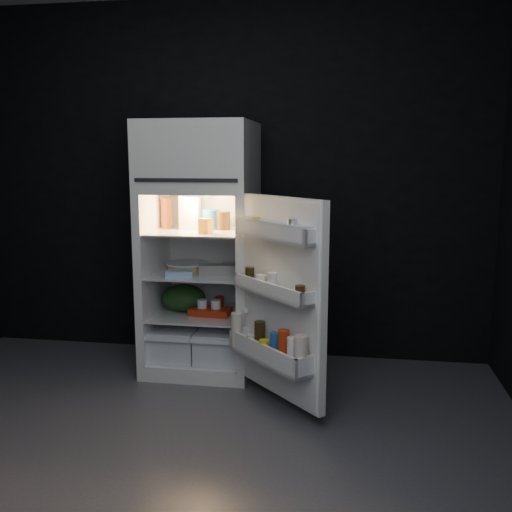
% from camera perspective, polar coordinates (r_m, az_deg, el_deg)
% --- Properties ---
extents(floor, '(4.00, 3.40, 0.00)m').
position_cam_1_polar(floor, '(3.17, -9.63, -19.25)').
color(floor, '#515156').
rests_on(floor, ground).
extents(wall_back, '(4.00, 0.00, 2.70)m').
position_cam_1_polar(wall_back, '(4.42, -2.95, 7.42)').
color(wall_back, black).
rests_on(wall_back, ground).
extents(refrigerator, '(0.76, 0.71, 1.78)m').
position_cam_1_polar(refrigerator, '(4.11, -5.47, 1.69)').
color(refrigerator, white).
rests_on(refrigerator, ground).
extents(fridge_door, '(0.64, 0.65, 1.22)m').
position_cam_1_polar(fridge_door, '(3.41, 2.28, -4.55)').
color(fridge_door, white).
rests_on(fridge_door, ground).
extents(milk_jug, '(0.15, 0.15, 0.24)m').
position_cam_1_polar(milk_jug, '(4.13, -6.62, 4.36)').
color(milk_jug, white).
rests_on(milk_jug, refrigerator).
extents(mayo_jar, '(0.14, 0.14, 0.14)m').
position_cam_1_polar(mayo_jar, '(4.10, -4.52, 3.66)').
color(mayo_jar, '#1C5298').
rests_on(mayo_jar, refrigerator).
extents(jam_jar, '(0.12, 0.12, 0.13)m').
position_cam_1_polar(jam_jar, '(4.06, -3.29, 3.54)').
color(jam_jar, black).
rests_on(jam_jar, refrigerator).
extents(amber_bottle, '(0.09, 0.09, 0.22)m').
position_cam_1_polar(amber_bottle, '(4.22, -8.95, 4.29)').
color(amber_bottle, '#B8521D').
rests_on(amber_bottle, refrigerator).
extents(small_carton, '(0.10, 0.09, 0.10)m').
position_cam_1_polar(small_carton, '(3.89, -5.06, 3.03)').
color(small_carton, orange).
rests_on(small_carton, refrigerator).
extents(egg_carton, '(0.28, 0.15, 0.07)m').
position_cam_1_polar(egg_carton, '(3.99, -3.77, -1.37)').
color(egg_carton, gray).
rests_on(egg_carton, refrigerator).
extents(pie, '(0.30, 0.30, 0.04)m').
position_cam_1_polar(pie, '(4.20, -6.90, -1.05)').
color(pie, tan).
rests_on(pie, refrigerator).
extents(flat_package, '(0.20, 0.14, 0.04)m').
position_cam_1_polar(flat_package, '(3.95, -7.76, -1.79)').
color(flat_package, '#8CB1D9').
rests_on(flat_package, refrigerator).
extents(wrapped_pkg, '(0.12, 0.11, 0.05)m').
position_cam_1_polar(wrapped_pkg, '(4.17, -2.74, -1.00)').
color(wrapped_pkg, beige).
rests_on(wrapped_pkg, refrigerator).
extents(produce_bag, '(0.41, 0.38, 0.20)m').
position_cam_1_polar(produce_bag, '(4.20, -7.26, -4.16)').
color(produce_bag, '#193815').
rests_on(produce_bag, refrigerator).
extents(yogurt_tray, '(0.30, 0.18, 0.05)m').
position_cam_1_polar(yogurt_tray, '(4.09, -4.58, -5.56)').
color(yogurt_tray, '#B12C0F').
rests_on(yogurt_tray, refrigerator).
extents(small_can_red, '(0.06, 0.06, 0.09)m').
position_cam_1_polar(small_can_red, '(4.26, -3.67, -4.64)').
color(small_can_red, '#B12C0F').
rests_on(small_can_red, refrigerator).
extents(small_can_silver, '(0.09, 0.09, 0.09)m').
position_cam_1_polar(small_can_silver, '(4.26, -1.52, -4.62)').
color(small_can_silver, silver).
rests_on(small_can_silver, refrigerator).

